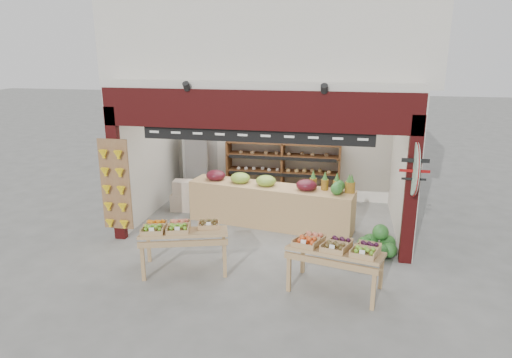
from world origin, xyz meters
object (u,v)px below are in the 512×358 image
object	(u,v)px
refrigerator	(201,164)
watermelon_pile	(378,244)
cardboard_stack	(192,199)
display_table_left	(179,230)
back_shelving	(283,157)
mid_counter	(270,204)
display_table_right	(337,248)

from	to	relation	value
refrigerator	watermelon_pile	world-z (taller)	refrigerator
cardboard_stack	display_table_left	size ratio (longest dim) A/B	0.64
back_shelving	refrigerator	world-z (taller)	back_shelving
refrigerator	display_table_left	bearing A→B (deg)	-72.94
cardboard_stack	mid_counter	xyz separation A→B (m)	(1.95, -0.58, 0.22)
watermelon_pile	cardboard_stack	bearing A→B (deg)	158.91
mid_counter	display_table_left	size ratio (longest dim) A/B	2.22
display_table_left	watermelon_pile	size ratio (longest dim) A/B	2.24
back_shelving	display_table_left	xyz separation A→B (m)	(-1.21, -4.05, -0.38)
cardboard_stack	display_table_right	world-z (taller)	display_table_right
display_table_left	display_table_right	world-z (taller)	display_table_left
mid_counter	watermelon_pile	distance (m)	2.45
refrigerator	display_table_left	xyz separation A→B (m)	(0.89, -3.95, -0.14)
back_shelving	display_table_right	xyz separation A→B (m)	(1.45, -4.26, -0.38)
back_shelving	watermelon_pile	xyz separation A→B (m)	(2.18, -2.77, -0.91)
refrigerator	display_table_left	distance (m)	4.05
back_shelving	mid_counter	xyz separation A→B (m)	(-0.03, -1.74, -0.61)
refrigerator	cardboard_stack	distance (m)	1.22
display_table_left	back_shelving	bearing A→B (deg)	73.38
watermelon_pile	display_table_right	bearing A→B (deg)	-116.22
refrigerator	mid_counter	world-z (taller)	refrigerator
back_shelving	display_table_left	world-z (taller)	back_shelving
display_table_right	watermelon_pile	world-z (taller)	display_table_right
cardboard_stack	display_table_left	world-z (taller)	display_table_left
watermelon_pile	display_table_left	bearing A→B (deg)	-159.26
display_table_left	mid_counter	bearing A→B (deg)	62.90
back_shelving	mid_counter	distance (m)	1.85
display_table_left	watermelon_pile	distance (m)	3.67
back_shelving	cardboard_stack	size ratio (longest dim) A/B	2.68
cardboard_stack	watermelon_pile	bearing A→B (deg)	-21.09
cardboard_stack	display_table_left	distance (m)	3.02
display_table_right	watermelon_pile	bearing A→B (deg)	63.78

